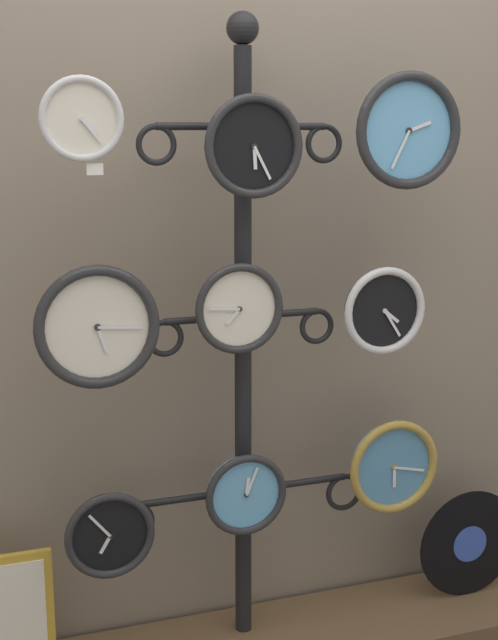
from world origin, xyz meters
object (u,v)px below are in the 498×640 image
object	(u,v)px
display_stand	(243,437)
vinyl_record	(469,544)
clock_middle_right	(384,311)
clock_top_center	(253,146)
clock_bottom_right	(393,466)
clock_middle_center	(239,308)
clock_bottom_left	(110,535)
clock_middle_left	(97,327)
clock_bottom_center	(246,494)
clock_top_left	(81,119)
clock_top_right	(408,131)

from	to	relation	value
display_stand	vinyl_record	size ratio (longest dim) A/B	5.18
clock_middle_right	clock_top_center	bearing A→B (deg)	-179.14
clock_top_center	clock_bottom_right	size ratio (longest dim) A/B	0.92
clock_top_center	clock_middle_center	bearing A→B (deg)	144.37
clock_middle_right	clock_bottom_left	bearing A→B (deg)	179.05
clock_middle_left	vinyl_record	xyz separation A→B (m)	(1.15, 0.05, -0.79)
clock_middle_left	clock_bottom_center	world-z (taller)	clock_middle_left
clock_top_left	clock_top_center	distance (m)	0.43
clock_bottom_center	clock_bottom_right	size ratio (longest dim) A/B	0.82
clock_top_right	clock_bottom_left	xyz separation A→B (m)	(-0.83, 0.03, -1.04)
clock_top_center	clock_bottom_center	world-z (taller)	clock_top_center
clock_bottom_right	clock_bottom_center	bearing A→B (deg)	-178.92
vinyl_record	display_stand	bearing A→B (deg)	176.26
display_stand	clock_middle_right	bearing A→B (deg)	-15.87
clock_bottom_right	vinyl_record	bearing A→B (deg)	6.52
clock_top_left	clock_top_center	bearing A→B (deg)	-1.23
clock_top_left	clock_bottom_left	bearing A→B (deg)	15.80
clock_middle_left	clock_bottom_right	world-z (taller)	clock_middle_left
display_stand	clock_top_right	world-z (taller)	display_stand
display_stand	clock_bottom_right	xyz separation A→B (m)	(0.44, -0.08, -0.11)
clock_bottom_right	vinyl_record	xyz separation A→B (m)	(0.30, 0.03, -0.31)
clock_middle_center	clock_middle_right	distance (m)	0.42
clock_top_center	clock_top_right	distance (m)	0.44
clock_top_right	clock_middle_center	size ratio (longest dim) A/B	1.28
clock_top_center	clock_top_left	bearing A→B (deg)	178.77
clock_middle_right	clock_bottom_right	world-z (taller)	clock_middle_right
clock_top_left	vinyl_record	xyz separation A→B (m)	(1.17, 0.06, -1.30)
clock_top_left	clock_middle_left	xyz separation A→B (m)	(0.02, 0.01, -0.51)
display_stand	clock_top_left	xyz separation A→B (m)	(-0.44, -0.10, 0.88)
clock_middle_left	vinyl_record	bearing A→B (deg)	2.30
clock_bottom_left	clock_middle_center	bearing A→B (deg)	0.66
vinyl_record	clock_top_left	bearing A→B (deg)	-177.29
display_stand	clock_middle_left	distance (m)	0.57
clock_top_center	clock_middle_right	bearing A→B (deg)	0.86
clock_top_left	vinyl_record	distance (m)	1.75
display_stand	clock_top_left	bearing A→B (deg)	-166.69
clock_top_left	clock_middle_left	distance (m)	0.51
clock_middle_center	clock_bottom_center	xyz separation A→B (m)	(0.02, -0.00, -0.52)
clock_bottom_left	clock_bottom_right	size ratio (longest dim) A/B	0.84
clock_bottom_left	clock_bottom_right	bearing A→B (deg)	0.80
clock_top_left	vinyl_record	bearing A→B (deg)	2.71
clock_top_right	vinyl_record	xyz separation A→B (m)	(0.31, 0.07, -1.27)
clock_top_left	clock_middle_left	size ratio (longest dim) A/B	0.64
display_stand	clock_top_center	xyz separation A→B (m)	(-0.01, -0.11, 0.81)
clock_bottom_left	vinyl_record	size ratio (longest dim) A/B	0.69
clock_bottom_right	clock_top_left	bearing A→B (deg)	-178.61
display_stand	clock_top_right	xyz separation A→B (m)	(0.42, -0.12, 0.85)
display_stand	clock_middle_center	size ratio (longest dim) A/B	7.44
clock_middle_right	clock_top_right	bearing A→B (deg)	-14.55
clock_top_left	clock_bottom_right	xyz separation A→B (m)	(0.87, 0.02, -0.99)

